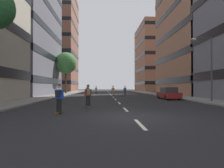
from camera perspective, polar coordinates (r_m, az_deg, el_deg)
ground_plane at (r=33.76m, az=-0.17°, el=-3.55°), size 143.77×143.77×0.00m
sidewalk_left at (r=37.60m, az=-15.38°, el=-3.14°), size 3.43×65.89×0.14m
sidewalk_right at (r=38.41m, az=14.28°, el=-3.09°), size 3.43×65.89×0.14m
lane_markings at (r=35.29m, az=-0.28°, el=-3.43°), size 0.16×57.20×0.01m
building_left_mid at (r=41.95m, az=-30.06°, el=19.35°), size 16.61×17.90×31.82m
building_left_far at (r=69.30m, az=-18.36°, el=12.37°), size 16.61×17.22×34.58m
building_right_mid at (r=44.27m, az=28.27°, el=21.59°), size 16.61×18.80×36.66m
building_right_far at (r=69.16m, az=15.22°, el=7.71°), size 16.61×18.40×23.49m
parked_car_near at (r=24.47m, az=17.21°, el=-2.91°), size 1.82×4.40×1.52m
street_tree_mid at (r=41.53m, az=-14.22°, el=6.32°), size 4.69×4.69×8.98m
streetlamp_right at (r=20.90m, az=27.80°, el=6.22°), size 2.13×0.30×6.50m
skater_0 at (r=14.35m, az=-7.47°, el=-3.18°), size 0.57×0.92×1.78m
skater_1 at (r=40.60m, az=-4.98°, el=-1.70°), size 0.55×0.92×1.78m
skater_2 at (r=33.55m, az=4.11°, el=-1.83°), size 0.57×0.92×1.78m
skater_3 at (r=28.71m, az=-7.68°, el=-2.06°), size 0.57×0.92×1.78m
skater_4 at (r=11.24m, az=-16.28°, el=-3.81°), size 0.56×0.92×1.78m
skater_5 at (r=32.24m, az=0.32°, el=-1.93°), size 0.55×0.91×1.78m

